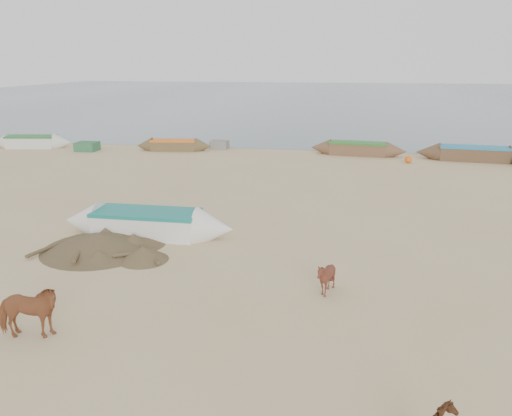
{
  "coord_description": "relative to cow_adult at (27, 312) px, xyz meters",
  "views": [
    {
      "loc": [
        2.93,
        -12.35,
        5.87
      ],
      "look_at": [
        0.0,
        4.0,
        1.0
      ],
      "focal_mm": 35.0,
      "sensor_mm": 36.0,
      "label": 1
    }
  ],
  "objects": [
    {
      "name": "ground",
      "position": [
        3.71,
        3.6,
        -0.63
      ],
      "size": [
        140.0,
        140.0,
        0.0
      ],
      "primitive_type": "plane",
      "color": "tan",
      "rests_on": "ground"
    },
    {
      "name": "sea",
      "position": [
        3.71,
        85.6,
        -0.62
      ],
      "size": [
        160.0,
        160.0,
        0.0
      ],
      "primitive_type": "plane",
      "color": "slate",
      "rests_on": "ground"
    },
    {
      "name": "cow_adult",
      "position": [
        0.0,
        0.0,
        0.0
      ],
      "size": [
        1.59,
        0.94,
        1.26
      ],
      "primitive_type": "imported",
      "rotation": [
        0.0,
        0.0,
        1.75
      ],
      "color": "brown",
      "rests_on": "ground"
    },
    {
      "name": "calf_front",
      "position": [
        6.33,
        3.36,
        -0.16
      ],
      "size": [
        1.11,
        1.07,
        0.94
      ],
      "primitive_type": "imported",
      "rotation": [
        0.0,
        0.0,
        -1.07
      ],
      "color": "#56271B",
      "rests_on": "ground"
    },
    {
      "name": "near_canoe",
      "position": [
        -0.06,
        6.94,
        -0.18
      ],
      "size": [
        6.2,
        1.46,
        0.89
      ],
      "primitive_type": null,
      "rotation": [
        0.0,
        0.0,
        0.0
      ],
      "color": "white",
      "rests_on": "ground"
    },
    {
      "name": "debris_pile",
      "position": [
        -1.1,
        5.38,
        -0.37
      ],
      "size": [
        4.89,
        4.89,
        0.53
      ],
      "primitive_type": "cone",
      "rotation": [
        0.0,
        0.0,
        0.42
      ],
      "color": "brown",
      "rests_on": "ground"
    },
    {
      "name": "waterline_canoes",
      "position": [
        4.86,
        24.01,
        -0.21
      ],
      "size": [
        59.82,
        3.63,
        0.91
      ],
      "color": "brown",
      "rests_on": "ground"
    },
    {
      "name": "beach_clutter",
      "position": [
        7.86,
        23.39,
        -0.33
      ],
      "size": [
        45.88,
        4.03,
        0.64
      ],
      "color": "#2D643E",
      "rests_on": "ground"
    }
  ]
}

